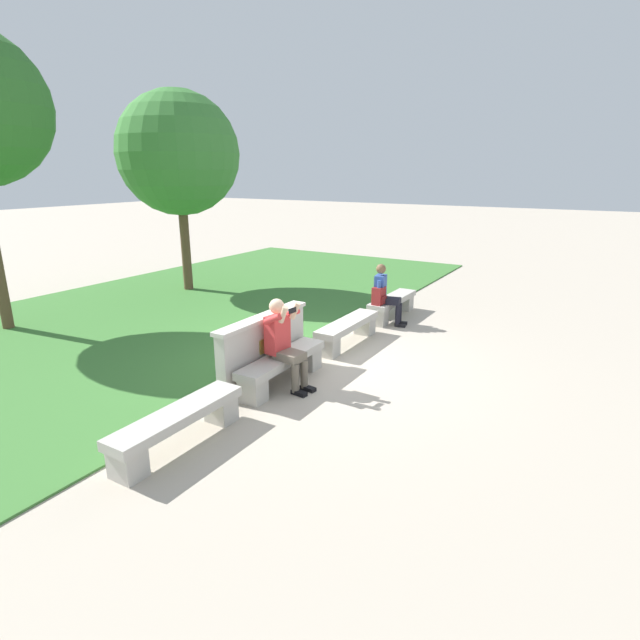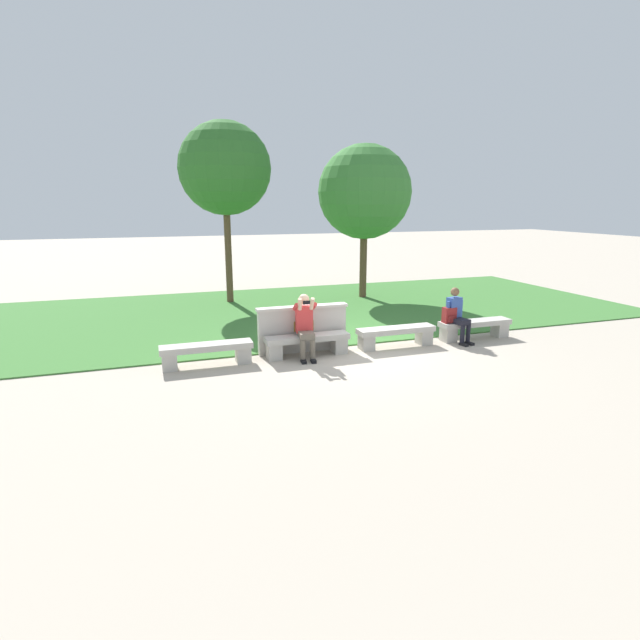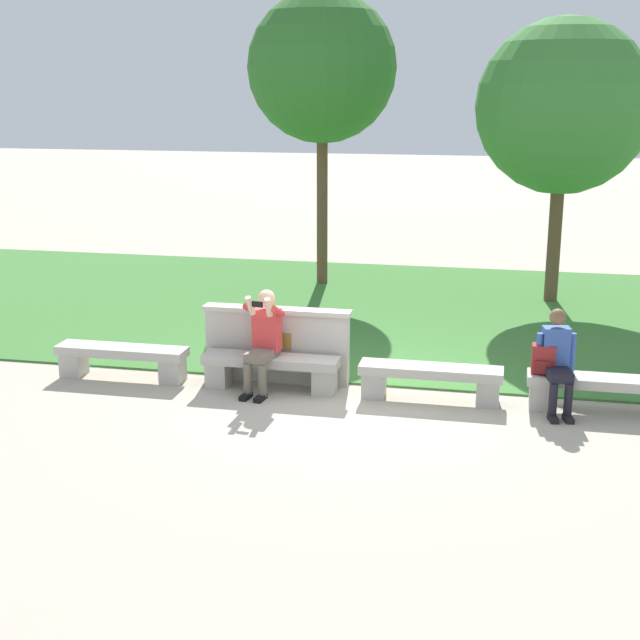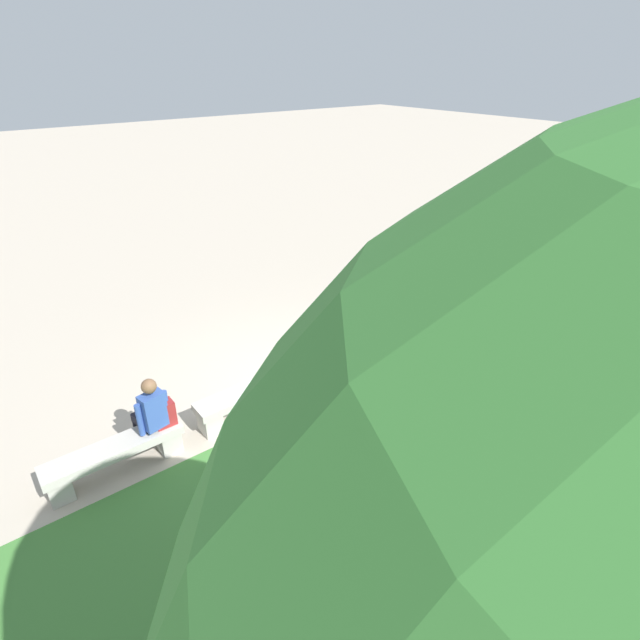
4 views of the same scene
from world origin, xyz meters
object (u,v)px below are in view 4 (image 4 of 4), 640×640
(bench_mid, at_px, (252,397))
(backpack, at_px, (164,414))
(bench_main, at_px, (432,320))
(person_distant, at_px, (150,413))
(bench_far, at_px, (115,455))
(person_photographer, at_px, (354,329))
(bench_near, at_px, (353,353))

(bench_mid, xyz_separation_m, backpack, (1.36, 0.00, 0.33))
(bench_main, bearing_deg, person_distant, -0.66)
(bench_far, bearing_deg, bench_mid, 180.00)
(bench_mid, xyz_separation_m, person_distant, (1.52, -0.06, 0.38))
(bench_far, xyz_separation_m, backpack, (-0.72, 0.00, 0.33))
(backpack, bearing_deg, person_distant, -22.79)
(bench_mid, bearing_deg, bench_far, 0.00)
(backpack, bearing_deg, person_photographer, -178.73)
(bench_near, height_order, bench_mid, same)
(bench_mid, distance_m, bench_far, 2.08)
(person_photographer, bearing_deg, bench_near, 48.43)
(bench_mid, xyz_separation_m, person_photographer, (-2.15, -0.08, 0.44))
(person_photographer, height_order, backpack, person_photographer)
(bench_main, distance_m, person_distant, 5.68)
(person_photographer, bearing_deg, bench_main, 177.81)
(bench_mid, height_order, person_photographer, person_photographer)
(bench_mid, distance_m, person_distant, 1.56)
(bench_near, distance_m, person_distant, 3.61)
(bench_near, height_order, bench_far, same)
(bench_far, distance_m, person_photographer, 4.25)
(bench_main, distance_m, bench_far, 6.23)
(bench_main, distance_m, bench_near, 2.08)
(bench_main, xyz_separation_m, person_photographer, (2.01, -0.08, 0.44))
(person_photographer, bearing_deg, backpack, 1.27)
(bench_mid, bearing_deg, bench_near, 180.00)
(bench_mid, bearing_deg, bench_main, 180.00)
(person_distant, xyz_separation_m, backpack, (-0.16, 0.07, -0.05))
(bench_main, distance_m, backpack, 5.52)
(bench_near, relative_size, backpack, 4.19)
(person_distant, bearing_deg, bench_near, 178.97)
(person_photographer, bearing_deg, person_distant, 0.19)
(bench_near, height_order, person_distant, person_distant)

